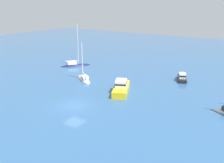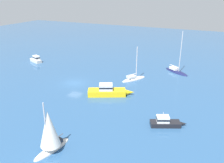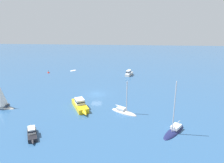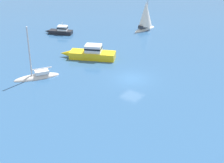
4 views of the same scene
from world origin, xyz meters
name	(u,v)px [view 3 (image 3 of 4)]	position (x,y,z in m)	size (l,w,h in m)	color
ground_plane	(96,94)	(0.00, 0.00, 0.00)	(160.00, 160.00, 0.00)	#2D5684
motor_cruiser	(32,134)	(-7.99, -20.07, 0.57)	(3.01, 4.95, 2.09)	black
sloop	(1,98)	(-18.76, -9.38, 2.32)	(5.28, 2.68, 6.68)	silver
dinghy	(73,71)	(-10.72, 21.67, 0.00)	(2.47, 2.53, 0.34)	white
launch	(129,73)	(8.21, 17.20, 0.71)	(2.69, 4.82, 2.29)	silver
ketch	(124,112)	(6.93, -10.01, 0.16)	(5.71, 4.32, 7.34)	silver
powerboat	(80,105)	(-2.24, -8.66, 0.77)	(4.99, 7.97, 2.09)	yellow
sailboat	(174,131)	(15.59, -17.02, 0.20)	(5.34, 6.45, 9.73)	#191E4C
channel_buoy	(49,73)	(-18.20, 18.31, 0.01)	(0.74, 0.74, 1.26)	red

